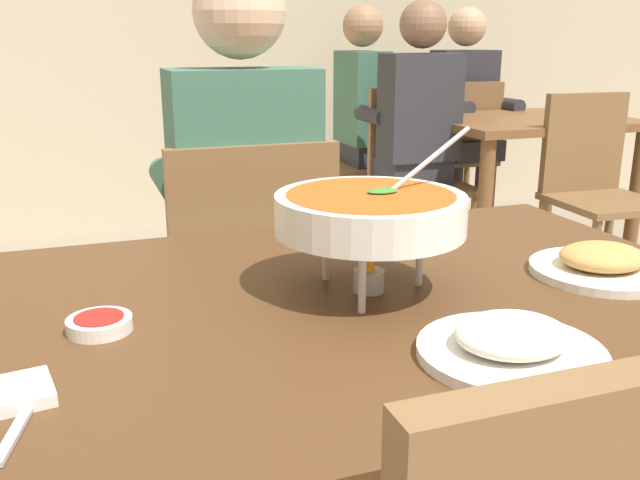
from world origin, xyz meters
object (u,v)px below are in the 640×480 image
Objects in this scene: dining_table_main at (351,357)px; patron_bg_right at (466,107)px; chair_diner_main at (247,287)px; appetizer_plate at (602,264)px; chair_bg_middle at (415,169)px; curry_bowl at (370,214)px; patron_bg_left at (368,111)px; chair_bg_right at (457,149)px; patron_bg_middle at (415,122)px; sauce_dish at (99,324)px; chair_bg_left at (373,152)px; diner_main at (242,197)px; rice_plate at (511,344)px; chair_bg_corner at (595,182)px; dining_table_far at (525,144)px.

dining_table_main is 0.98× the size of patron_bg_right.
chair_diner_main reaches higher than dining_table_main.
chair_bg_middle is at bearing 70.61° from appetizer_plate.
patron_bg_left is (1.13, 2.61, -0.13)m from curry_bowl.
chair_bg_right reaches higher than appetizer_plate.
patron_bg_middle is at bearing -125.23° from chair_bg_middle.
chair_bg_middle is at bearing 53.11° from sauce_dish.
chair_diner_main and chair_bg_left have the same top height.
chair_diner_main is (-0.00, 0.72, -0.13)m from dining_table_main.
diner_main is 5.46× the size of rice_plate.
patron_bg_middle is at bearing 65.50° from rice_plate.
chair_bg_middle is 1.00× the size of chair_bg_right.
patron_bg_left is 1.00× the size of patron_bg_right.
chair_bg_corner is 0.69× the size of patron_bg_left.
patron_bg_right is (0.63, 0.00, 0.00)m from patron_bg_left.
patron_bg_middle reaches higher than appetizer_plate.
chair_diner_main is 1.04m from rice_plate.
rice_plate is at bearing -114.72° from chair_bg_middle.
sauce_dish is at bearing -145.04° from chair_bg_corner.
curry_bowl is 2.34m from patron_bg_middle.
rice_plate is at bearing -114.50° from patron_bg_middle.
chair_bg_left is 1.00× the size of chair_bg_corner.
patron_bg_left is (1.55, 2.63, -0.01)m from sauce_dish.
sauce_dish is at bearing -126.93° from patron_bg_middle.
diner_main is 1.00× the size of patron_bg_left.
chair_diner_main is 2.71× the size of curry_bowl.
diner_main and patron_bg_right have the same top height.
chair_diner_main reaches higher than appetizer_plate.
appetizer_plate is 0.27× the size of chair_bg_middle.
dining_table_far is 1.11× the size of chair_bg_middle.
appetizer_plate is at bearing -8.51° from curry_bowl.
diner_main is at bearing -133.30° from chair_bg_right.
chair_bg_left is (1.21, 2.64, -0.13)m from dining_table_main.
rice_plate is at bearing -133.48° from chair_bg_corner.
chair_bg_left reaches higher than dining_table_main.
patron_bg_middle reaches higher than chair_bg_right.
chair_bg_corner is (1.71, 1.80, -0.26)m from rice_plate.
diner_main is 1.46× the size of chair_bg_right.
patron_bg_right is (0.62, 0.57, 0.00)m from patron_bg_middle.
chair_diner_main reaches higher than rice_plate.
appetizer_plate is 3.00m from patron_bg_right.
curry_bowl is 2.42m from chair_bg_middle.
patron_bg_left is at bearing 120.77° from chair_bg_corner.
patron_bg_right is (1.79, 2.62, 0.11)m from dining_table_main.
patron_bg_right is (-0.02, 1.10, 0.24)m from chair_bg_corner.
chair_diner_main is at bearing -90.00° from diner_main.
chair_bg_corner is at bearing 49.00° from appetizer_plate.
dining_table_far is (1.79, 2.04, -0.02)m from dining_table_main.
sauce_dish is at bearing -117.64° from chair_diner_main.
appetizer_plate is 2.11m from chair_bg_corner.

